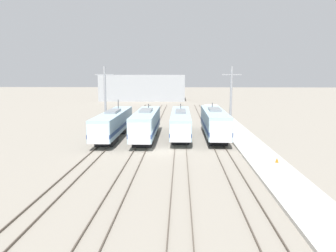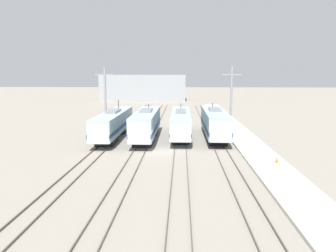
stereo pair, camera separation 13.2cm
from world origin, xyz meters
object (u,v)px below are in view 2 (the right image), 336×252
at_px(locomotive_center_left, 146,124).
at_px(catenary_tower_right, 231,99).
at_px(traffic_cone, 277,160).
at_px(catenary_tower_left, 105,99).
at_px(locomotive_far_left, 113,124).
at_px(locomotive_center_right, 181,123).
at_px(locomotive_far_right, 215,123).

distance_m(locomotive_center_left, catenary_tower_right, 14.13).
bearing_deg(locomotive_center_left, traffic_cone, -40.52).
height_order(locomotive_center_left, catenary_tower_left, catenary_tower_left).
distance_m(locomotive_far_left, catenary_tower_right, 18.39).
bearing_deg(locomotive_center_right, traffic_cone, -57.50).
bearing_deg(locomotive_far_right, locomotive_far_left, -178.28).
bearing_deg(locomotive_far_right, traffic_cone, -70.76).
distance_m(locomotive_center_left, catenary_tower_left, 9.35).
bearing_deg(locomotive_far_right, locomotive_center_right, 165.02).
relative_size(locomotive_far_left, catenary_tower_right, 1.76).
xyz_separation_m(locomotive_far_right, catenary_tower_left, (-16.73, 3.89, 3.19)).
xyz_separation_m(locomotive_far_left, catenary_tower_right, (17.56, 4.33, 3.31)).
bearing_deg(traffic_cone, catenary_tower_right, 96.61).
xyz_separation_m(locomotive_far_left, locomotive_center_left, (4.91, -1.08, 0.11)).
height_order(catenary_tower_right, traffic_cone, catenary_tower_right).
relative_size(locomotive_far_right, catenary_tower_left, 1.56).
relative_size(locomotive_far_left, locomotive_center_right, 0.97).
bearing_deg(catenary_tower_right, locomotive_center_left, -156.84).
bearing_deg(catenary_tower_right, locomotive_far_left, -166.15).
bearing_deg(locomotive_far_right, locomotive_center_left, -171.15).
distance_m(locomotive_far_left, catenary_tower_left, 5.81).
distance_m(locomotive_center_left, locomotive_center_right, 5.67).
distance_m(locomotive_far_left, traffic_cone, 24.00).
relative_size(locomotive_center_right, catenary_tower_left, 1.82).
height_order(locomotive_far_left, catenary_tower_right, catenary_tower_right).
distance_m(locomotive_far_right, traffic_cone, 15.06).
relative_size(locomotive_center_right, traffic_cone, 36.88).
xyz_separation_m(locomotive_far_right, catenary_tower_right, (2.84, 3.89, 3.19)).
height_order(locomotive_far_left, catenary_tower_left, catenary_tower_left).
bearing_deg(catenary_tower_left, locomotive_center_left, -38.04).
xyz_separation_m(locomotive_center_left, locomotive_center_right, (4.91, 2.84, -0.19)).
xyz_separation_m(locomotive_far_left, locomotive_center_right, (9.81, 1.76, -0.07)).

